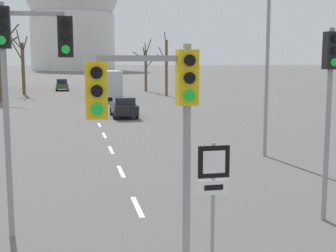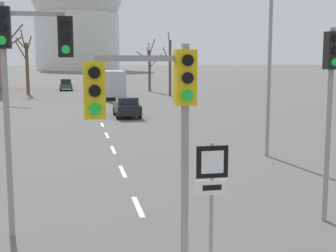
{
  "view_description": "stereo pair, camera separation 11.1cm",
  "coord_description": "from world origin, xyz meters",
  "views": [
    {
      "loc": [
        -1.84,
        -4.57,
        4.29
      ],
      "look_at": [
        0.5,
        6.6,
        2.68
      ],
      "focal_mm": 50.0,
      "sensor_mm": 36.0,
      "label": 1
    },
    {
      "loc": [
        -1.73,
        -4.6,
        4.29
      ],
      "look_at": [
        0.5,
        6.6,
        2.68
      ],
      "focal_mm": 50.0,
      "sensor_mm": 36.0,
      "label": 2
    }
  ],
  "objects": [
    {
      "name": "bare_tree_right_far",
      "position": [
        8.42,
        59.33,
        3.3
      ],
      "size": [
        3.28,
        2.6,
        7.11
      ],
      "color": "brown",
      "rests_on": "ground_plane"
    },
    {
      "name": "capitol_dome",
      "position": [
        0.0,
        204.5,
        27.43
      ],
      "size": [
        39.87,
        39.87,
        56.31
      ],
      "color": "silver",
      "rests_on": "ground_plane"
    },
    {
      "name": "lane_stripe_9",
      "position": [
        0.0,
        44.66,
        0.0
      ],
      "size": [
        0.16,
        2.0,
        0.01
      ],
      "primitive_type": "cube",
      "color": "silver",
      "rests_on": "ground_plane"
    },
    {
      "name": "sedan_mid_centre",
      "position": [
        2.4,
        59.31,
        0.76
      ],
      "size": [
        1.9,
        4.41,
        1.49
      ],
      "color": "#B7B7BC",
      "rests_on": "ground_plane"
    },
    {
      "name": "lane_stripe_1",
      "position": [
        0.0,
        8.66,
        0.0
      ],
      "size": [
        0.16,
        2.0,
        0.01
      ],
      "primitive_type": "cube",
      "color": "silver",
      "rests_on": "ground_plane"
    },
    {
      "name": "lane_stripe_8",
      "position": [
        0.0,
        40.16,
        0.0
      ],
      "size": [
        0.16,
        2.0,
        0.01
      ],
      "primitive_type": "cube",
      "color": "silver",
      "rests_on": "ground_plane"
    },
    {
      "name": "lane_stripe_10",
      "position": [
        0.0,
        49.16,
        0.0
      ],
      "size": [
        0.16,
        2.0,
        0.01
      ],
      "primitive_type": "cube",
      "color": "silver",
      "rests_on": "ground_plane"
    },
    {
      "name": "lane_stripe_4",
      "position": [
        0.0,
        22.16,
        0.0
      ],
      "size": [
        0.16,
        2.0,
        0.01
      ],
      "primitive_type": "cube",
      "color": "silver",
      "rests_on": "ground_plane"
    },
    {
      "name": "traffic_signal_near_right",
      "position": [
        4.77,
        6.48,
        3.56
      ],
      "size": [
        0.36,
        0.34,
        5.11
      ],
      "color": "gray",
      "rests_on": "ground_plane"
    },
    {
      "name": "route_sign_post",
      "position": [
        0.7,
        3.46,
        1.91
      ],
      "size": [
        0.6,
        0.08,
        2.79
      ],
      "color": "gray",
      "rests_on": "ground_plane"
    },
    {
      "name": "lane_stripe_5",
      "position": [
        0.0,
        26.66,
        0.0
      ],
      "size": [
        0.16,
        2.0,
        0.01
      ],
      "primitive_type": "cube",
      "color": "silver",
      "rests_on": "ground_plane"
    },
    {
      "name": "lane_stripe_6",
      "position": [
        0.0,
        31.16,
        0.0
      ],
      "size": [
        0.16,
        2.0,
        0.01
      ],
      "primitive_type": "cube",
      "color": "silver",
      "rests_on": "ground_plane"
    },
    {
      "name": "traffic_signal_near_left",
      "position": [
        -2.87,
        6.96,
        4.25
      ],
      "size": [
        1.78,
        0.34,
        5.61
      ],
      "color": "gray",
      "rests_on": "ground_plane"
    },
    {
      "name": "street_lamp_right",
      "position": [
        6.26,
        14.8,
        4.54
      ],
      "size": [
        2.13,
        0.36,
        7.28
      ],
      "color": "gray",
      "rests_on": "ground_plane"
    },
    {
      "name": "bare_tree_left_near",
      "position": [
        -7.62,
        57.08,
        3.71
      ],
      "size": [
        2.19,
        2.14,
        8.0
      ],
      "color": "brown",
      "rests_on": "ground_plane"
    },
    {
      "name": "bare_tree_left_far",
      "position": [
        -8.93,
        46.91,
        3.91
      ],
      "size": [
        3.49,
        2.11,
        8.83
      ],
      "color": "brown",
      "rests_on": "ground_plane"
    },
    {
      "name": "lane_stripe_7",
      "position": [
        0.0,
        35.66,
        0.0
      ],
      "size": [
        0.16,
        2.0,
        0.01
      ],
      "primitive_type": "cube",
      "color": "silver",
      "rests_on": "ground_plane"
    },
    {
      "name": "traffic_signal_centre_tall",
      "position": [
        -0.41,
        3.33,
        3.45
      ],
      "size": [
        1.93,
        0.34,
        4.57
      ],
      "color": "gray",
      "rests_on": "ground_plane"
    },
    {
      "name": "delivery_truck",
      "position": [
        2.4,
        47.61,
        1.7
      ],
      "size": [
        2.44,
        7.2,
        3.14
      ],
      "color": "#333842",
      "rests_on": "ground_plane"
    },
    {
      "name": "sedan_near_left",
      "position": [
        -2.96,
        63.9,
        0.81
      ],
      "size": [
        1.76,
        3.91,
        1.63
      ],
      "color": "#2D4C33",
      "rests_on": "ground_plane"
    },
    {
      "name": "lane_stripe_3",
      "position": [
        0.0,
        17.66,
        0.0
      ],
      "size": [
        0.16,
        2.0,
        0.01
      ],
      "primitive_type": "cube",
      "color": "silver",
      "rests_on": "ground_plane"
    },
    {
      "name": "lane_stripe_2",
      "position": [
        0.0,
        13.16,
        0.0
      ],
      "size": [
        0.16,
        2.0,
        0.01
      ],
      "primitive_type": "cube",
      "color": "silver",
      "rests_on": "ground_plane"
    },
    {
      "name": "bare_tree_right_near",
      "position": [
        9.44,
        50.34,
        3.61
      ],
      "size": [
        1.17,
        3.23,
        7.65
      ],
      "color": "brown",
      "rests_on": "ground_plane"
    },
    {
      "name": "sedan_near_right",
      "position": [
        2.1,
        30.72,
        0.78
      ],
      "size": [
        1.84,
        4.37,
        1.54
      ],
      "color": "black",
      "rests_on": "ground_plane"
    }
  ]
}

